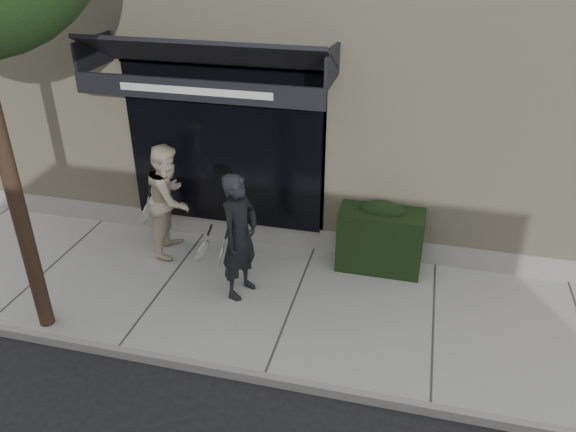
# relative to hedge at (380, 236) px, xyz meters

# --- Properties ---
(ground) EXTENTS (80.00, 80.00, 0.00)m
(ground) POSITION_rel_hedge_xyz_m (-1.10, -1.25, -0.66)
(ground) COLOR black
(ground) RESTS_ON ground
(sidewalk) EXTENTS (20.00, 3.00, 0.12)m
(sidewalk) POSITION_rel_hedge_xyz_m (-1.10, -1.25, -0.60)
(sidewalk) COLOR #A4A39E
(sidewalk) RESTS_ON ground
(curb) EXTENTS (20.00, 0.10, 0.14)m
(curb) POSITION_rel_hedge_xyz_m (-1.10, -2.80, -0.59)
(curb) COLOR gray
(curb) RESTS_ON ground
(building_facade) EXTENTS (14.30, 8.04, 5.64)m
(building_facade) POSITION_rel_hedge_xyz_m (-1.11, 3.71, 2.08)
(building_facade) COLOR #C5BA96
(building_facade) RESTS_ON ground
(hedge) EXTENTS (1.30, 0.70, 1.14)m
(hedge) POSITION_rel_hedge_xyz_m (0.00, 0.00, 0.00)
(hedge) COLOR black
(hedge) RESTS_ON sidewalk
(pedestrian_front) EXTENTS (0.88, 0.90, 1.92)m
(pedestrian_front) POSITION_rel_hedge_xyz_m (-1.90, -1.21, 0.42)
(pedestrian_front) COLOR black
(pedestrian_front) RESTS_ON sidewalk
(pedestrian_back) EXTENTS (0.80, 1.02, 1.87)m
(pedestrian_back) POSITION_rel_hedge_xyz_m (-3.38, -0.32, 0.40)
(pedestrian_back) COLOR beige
(pedestrian_back) RESTS_ON sidewalk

